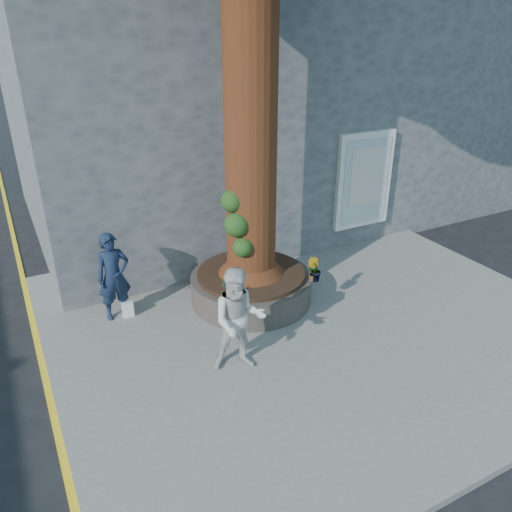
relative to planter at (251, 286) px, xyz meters
name	(u,v)px	position (x,y,z in m)	size (l,w,h in m)	color
ground	(265,375)	(-0.80, -2.00, -0.41)	(120.00, 120.00, 0.00)	black
pavement	(310,317)	(0.70, -1.00, -0.35)	(9.00, 8.00, 0.12)	slate
yellow_line	(50,399)	(-3.85, -1.00, -0.41)	(0.10, 30.00, 0.01)	yellow
stone_shop	(218,97)	(1.70, 5.20, 2.75)	(10.30, 8.30, 6.30)	#515456
neighbour_shop	(437,86)	(9.70, 5.20, 2.59)	(6.00, 8.00, 6.00)	#515456
planter	(251,286)	(0.00, 0.00, 0.00)	(2.30, 2.30, 0.60)	black
man	(114,277)	(-2.42, 0.60, 0.52)	(0.59, 0.39, 1.63)	#152239
woman	(239,320)	(-1.11, -1.74, 0.56)	(0.82, 0.64, 1.70)	beige
shopping_bag	(128,309)	(-2.27, 0.51, -0.15)	(0.20, 0.12, 0.28)	white
plant_a	(226,290)	(-0.85, -0.74, 0.49)	(0.20, 0.13, 0.37)	gray
plant_b	(314,270)	(0.85, -0.85, 0.53)	(0.24, 0.24, 0.44)	gray
plant_c	(229,295)	(-0.85, -0.85, 0.45)	(0.16, 0.16, 0.29)	gray
plant_d	(314,274)	(0.85, -0.85, 0.45)	(0.26, 0.23, 0.29)	gray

